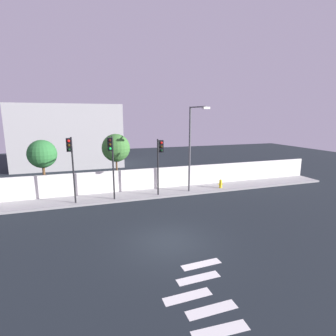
# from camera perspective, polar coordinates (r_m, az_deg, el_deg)

# --- Properties ---
(ground_plane) EXTENTS (80.00, 80.00, 0.00)m
(ground_plane) POSITION_cam_1_polar(r_m,az_deg,el_deg) (13.74, 0.28, -16.04)
(ground_plane) COLOR black
(sidewalk) EXTENTS (36.00, 2.40, 0.15)m
(sidewalk) POSITION_cam_1_polar(r_m,az_deg,el_deg) (21.09, -6.94, -6.00)
(sidewalk) COLOR gray
(sidewalk) RESTS_ON ground
(perimeter_wall) EXTENTS (36.00, 0.18, 1.80)m
(perimeter_wall) POSITION_cam_1_polar(r_m,az_deg,el_deg) (22.05, -7.67, -2.62)
(perimeter_wall) COLOR white
(perimeter_wall) RESTS_ON sidewalk
(crosswalk_marking) EXTENTS (3.18, 3.92, 0.01)m
(crosswalk_marking) POSITION_cam_1_polar(r_m,az_deg,el_deg) (10.50, 7.77, -25.74)
(crosswalk_marking) COLOR silver
(crosswalk_marking) RESTS_ON ground
(traffic_light_left) EXTENTS (0.35, 1.29, 4.48)m
(traffic_light_left) POSITION_cam_1_polar(r_m,az_deg,el_deg) (19.56, -1.87, 2.78)
(traffic_light_left) COLOR black
(traffic_light_left) RESTS_ON sidewalk
(traffic_light_center) EXTENTS (0.36, 1.27, 4.79)m
(traffic_light_center) POSITION_cam_1_polar(r_m,az_deg,el_deg) (18.78, -20.70, 2.36)
(traffic_light_center) COLOR black
(traffic_light_center) RESTS_ON sidewalk
(traffic_light_right) EXTENTS (0.52, 1.43, 4.77)m
(traffic_light_right) POSITION_cam_1_polar(r_m,az_deg,el_deg) (18.78, -12.41, 2.80)
(traffic_light_right) COLOR black
(traffic_light_right) RESTS_ON sidewalk
(street_lamp_curbside) EXTENTS (0.82, 2.17, 6.95)m
(street_lamp_curbside) POSITION_cam_1_polar(r_m,az_deg,el_deg) (20.90, 5.32, 5.65)
(street_lamp_curbside) COLOR #4C4C51
(street_lamp_curbside) RESTS_ON sidewalk
(fire_hydrant) EXTENTS (0.44, 0.26, 0.76)m
(fire_hydrant) POSITION_cam_1_polar(r_m,az_deg,el_deg) (23.16, 11.58, -3.35)
(fire_hydrant) COLOR gold
(fire_hydrant) RESTS_ON sidewalk
(roadside_tree_leftmost) EXTENTS (2.21, 2.21, 4.56)m
(roadside_tree_leftmost) POSITION_cam_1_polar(r_m,az_deg,el_deg) (22.48, -26.14, 2.76)
(roadside_tree_leftmost) COLOR brown
(roadside_tree_leftmost) RESTS_ON ground
(roadside_tree_midleft) EXTENTS (2.38, 2.38, 4.91)m
(roadside_tree_midleft) POSITION_cam_1_polar(r_m,az_deg,el_deg) (22.40, -11.47, 4.37)
(roadside_tree_midleft) COLOR brown
(roadside_tree_midleft) RESTS_ON ground
(low_building_distant) EXTENTS (12.87, 6.00, 7.82)m
(low_building_distant) POSITION_cam_1_polar(r_m,az_deg,el_deg) (35.17, -21.07, 6.61)
(low_building_distant) COLOR #AAAAAA
(low_building_distant) RESTS_ON ground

